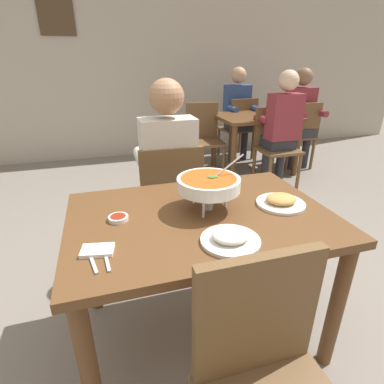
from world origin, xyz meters
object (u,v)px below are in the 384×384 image
(chair_viewer_empty, at_px, (269,381))
(chair_bg_corner, at_px, (204,135))
(chair_bg_right, at_px, (274,142))
(curry_bowl, at_px, (209,184))
(diner_main, at_px, (168,165))
(chair_bg_middle, at_px, (299,132))
(chair_diner_main, at_px, (170,198))
(patron_bg_left, at_px, (238,109))
(chair_bg_left, at_px, (240,125))
(patron_bg_middle, at_px, (301,113))
(appetizer_plate, at_px, (281,201))
(dining_table_far, at_px, (255,126))
(rice_plate, at_px, (230,238))
(sauce_dish, at_px, (118,218))
(dining_table_main, at_px, (201,235))
(patron_bg_right, at_px, (281,123))

(chair_viewer_empty, height_order, chair_bg_corner, same)
(chair_bg_right, height_order, chair_bg_corner, same)
(chair_bg_corner, bearing_deg, curry_bowl, -108.19)
(diner_main, bearing_deg, chair_bg_middle, 35.72)
(chair_diner_main, height_order, patron_bg_left, patron_bg_left)
(chair_bg_left, distance_m, patron_bg_middle, 0.87)
(diner_main, distance_m, appetizer_plate, 0.86)
(dining_table_far, xyz_separation_m, chair_bg_right, (0.02, -0.47, -0.10))
(rice_plate, bearing_deg, sauce_dish, 143.12)
(dining_table_main, xyz_separation_m, sauce_dish, (-0.38, 0.05, 0.12))
(chair_diner_main, xyz_separation_m, patron_bg_right, (1.55, 1.11, 0.24))
(diner_main, xyz_separation_m, chair_bg_left, (1.55, 2.16, -0.24))
(appetizer_plate, height_order, chair_bg_middle, chair_bg_middle)
(chair_diner_main, bearing_deg, chair_bg_corner, 64.37)
(curry_bowl, height_order, appetizer_plate, curry_bowl)
(curry_bowl, xyz_separation_m, patron_bg_middle, (2.12, 2.29, -0.13))
(chair_viewer_empty, relative_size, patron_bg_left, 0.69)
(rice_plate, height_order, chair_bg_middle, chair_bg_middle)
(patron_bg_left, relative_size, patron_bg_right, 1.00)
(rice_plate, bearing_deg, curry_bowl, 87.58)
(chair_viewer_empty, distance_m, sauce_dish, 0.86)
(chair_bg_corner, bearing_deg, appetizer_plate, -99.97)
(chair_diner_main, bearing_deg, rice_plate, -87.80)
(curry_bowl, xyz_separation_m, sauce_dish, (-0.43, 0.01, -0.12))
(chair_bg_middle, distance_m, patron_bg_left, 0.94)
(chair_diner_main, relative_size, patron_bg_middle, 0.69)
(chair_diner_main, height_order, patron_bg_middle, patron_bg_middle)
(curry_bowl, distance_m, appetizer_plate, 0.38)
(rice_plate, xyz_separation_m, patron_bg_left, (1.49, 3.21, -0.02))
(appetizer_plate, bearing_deg, chair_diner_main, 119.44)
(diner_main, height_order, chair_bg_right, diner_main)
(curry_bowl, bearing_deg, rice_plate, -92.42)
(chair_viewer_empty, xyz_separation_m, patron_bg_right, (1.55, 2.49, 0.24))
(chair_bg_middle, xyz_separation_m, patron_bg_middle, (0.03, 0.06, 0.24))
(appetizer_plate, relative_size, patron_bg_left, 0.18)
(curry_bowl, bearing_deg, sauce_dish, 179.21)
(appetizer_plate, distance_m, chair_bg_right, 2.24)
(appetizer_plate, distance_m, patron_bg_middle, 2.94)
(curry_bowl, height_order, chair_bg_left, curry_bowl)
(dining_table_main, height_order, patron_bg_left, patron_bg_left)
(dining_table_far, relative_size, chair_bg_middle, 1.11)
(curry_bowl, relative_size, patron_bg_left, 0.25)
(rice_plate, bearing_deg, patron_bg_middle, 50.64)
(curry_bowl, bearing_deg, diner_main, 94.12)
(dining_table_far, xyz_separation_m, chair_bg_middle, (0.62, -0.09, -0.10))
(patron_bg_left, bearing_deg, appetizer_plate, -110.61)
(chair_viewer_empty, xyz_separation_m, curry_bowl, (0.05, 0.72, 0.36))
(rice_plate, relative_size, patron_bg_middle, 0.18)
(sauce_dish, bearing_deg, chair_diner_main, 60.10)
(patron_bg_left, xyz_separation_m, patron_bg_middle, (0.64, -0.61, 0.00))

